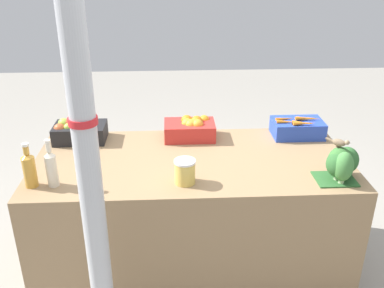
% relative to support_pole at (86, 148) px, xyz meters
% --- Properties ---
extents(ground_plane, '(10.00, 10.00, 0.00)m').
position_rel_support_pole_xyz_m(ground_plane, '(0.47, 0.74, -1.23)').
color(ground_plane, gray).
extents(market_table, '(1.92, 0.91, 0.79)m').
position_rel_support_pole_xyz_m(market_table, '(0.47, 0.74, -0.83)').
color(market_table, '#937551').
rests_on(market_table, ground_plane).
extents(support_pole, '(0.12, 0.12, 2.45)m').
position_rel_support_pole_xyz_m(support_pole, '(0.00, 0.00, 0.00)').
color(support_pole, '#B7BABF').
rests_on(support_pole, ground_plane).
extents(apple_crate, '(0.34, 0.22, 0.15)m').
position_rel_support_pole_xyz_m(apple_crate, '(-0.26, 1.06, -0.36)').
color(apple_crate, black).
rests_on(apple_crate, market_table).
extents(orange_crate, '(0.34, 0.22, 0.15)m').
position_rel_support_pole_xyz_m(orange_crate, '(0.48, 1.06, -0.37)').
color(orange_crate, red).
rests_on(orange_crate, market_table).
extents(carrot_crate, '(0.34, 0.23, 0.14)m').
position_rel_support_pole_xyz_m(carrot_crate, '(1.21, 1.06, -0.38)').
color(carrot_crate, '#2847B7').
rests_on(carrot_crate, market_table).
extents(broccoli_pile, '(0.24, 0.20, 0.20)m').
position_rel_support_pole_xyz_m(broccoli_pile, '(1.28, 0.45, -0.33)').
color(broccoli_pile, '#2D602D').
rests_on(broccoli_pile, market_table).
extents(juice_bottle_amber, '(0.07, 0.07, 0.25)m').
position_rel_support_pole_xyz_m(juice_bottle_amber, '(-0.41, 0.46, -0.33)').
color(juice_bottle_amber, gold).
rests_on(juice_bottle_amber, market_table).
extents(juice_bottle_cloudy, '(0.06, 0.06, 0.27)m').
position_rel_support_pole_xyz_m(juice_bottle_cloudy, '(-0.30, 0.46, -0.32)').
color(juice_bottle_cloudy, beige).
rests_on(juice_bottle_cloudy, market_table).
extents(pickle_jar, '(0.12, 0.12, 0.14)m').
position_rel_support_pole_xyz_m(pickle_jar, '(0.42, 0.45, -0.37)').
color(pickle_jar, '#DBBC56').
rests_on(pickle_jar, market_table).
extents(sparrow_bird, '(0.11, 0.10, 0.05)m').
position_rel_support_pole_xyz_m(sparrow_bird, '(1.25, 0.45, -0.21)').
color(sparrow_bird, '#4C3D2D').
rests_on(sparrow_bird, broccoli_pile).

